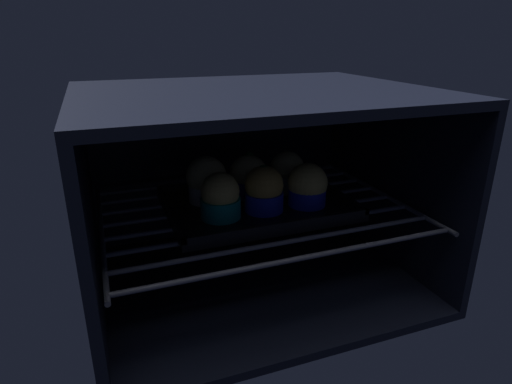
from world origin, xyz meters
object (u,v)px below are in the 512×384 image
object	(u,v)px
muffin_row0_col1	(265,190)
muffin_row1_col0	(207,180)
muffin_row1_col2	(287,173)
baking_tray	(256,205)
muffin_row0_col0	(220,197)
muffin_row0_col2	(307,187)
muffin_row1_col1	(249,177)

from	to	relation	value
muffin_row0_col1	muffin_row1_col0	distance (cm)	11.45
muffin_row1_col0	muffin_row1_col2	size ratio (longest dim) A/B	1.09
muffin_row0_col1	muffin_row1_col0	size ratio (longest dim) A/B	0.97
muffin_row0_col1	muffin_row1_col0	world-z (taller)	muffin_row1_col0
baking_tray	muffin_row0_col0	xyz separation A→B (cm)	(-7.86, -4.17, 4.08)
muffin_row0_col1	muffin_row1_col2	bearing A→B (deg)	45.85
muffin_row0_col0	muffin_row0_col2	distance (cm)	16.07
muffin_row0_col1	muffin_row1_col1	size ratio (longest dim) A/B	0.99
muffin_row0_col0	muffin_row1_col0	distance (cm)	8.23
baking_tray	muffin_row1_col2	bearing A→B (deg)	27.68
muffin_row0_col1	muffin_row0_col0	bearing A→B (deg)	-178.12
muffin_row1_col1	muffin_row1_col0	bearing A→B (deg)	-179.48
muffin_row0_col2	baking_tray	bearing A→B (deg)	153.18
muffin_row0_col0	muffin_row1_col0	world-z (taller)	muffin_row1_col0
muffin_row1_col2	muffin_row0_col1	bearing A→B (deg)	-134.15
muffin_row1_col0	muffin_row1_col1	bearing A→B (deg)	0.52
muffin_row0_col0	muffin_row1_col2	bearing A→B (deg)	27.81
muffin_row0_col2	muffin_row1_col1	xyz separation A→B (cm)	(-8.01, 8.28, 0.15)
muffin_row1_col0	muffin_row1_col1	distance (cm)	8.30
muffin_row0_col2	muffin_row1_col0	bearing A→B (deg)	153.29
muffin_row0_col0	muffin_row0_col2	size ratio (longest dim) A/B	1.02
muffin_row1_col1	muffin_row0_col2	bearing A→B (deg)	-45.94
muffin_row0_col2	muffin_row1_col0	world-z (taller)	muffin_row1_col0
muffin_row0_col0	muffin_row1_col0	xyz separation A→B (cm)	(-0.23, 8.22, 0.34)
muffin_row1_col2	muffin_row0_col2	bearing A→B (deg)	-88.75
muffin_row1_col0	muffin_row1_col1	size ratio (longest dim) A/B	1.02
baking_tray	muffin_row1_col0	world-z (taller)	muffin_row1_col0
muffin_row0_col0	muffin_row1_col1	xyz separation A→B (cm)	(8.06, 8.29, -0.02)
muffin_row0_col2	muffin_row1_col0	distance (cm)	18.26
baking_tray	muffin_row0_col0	distance (cm)	9.79
muffin_row0_col2	muffin_row1_col2	distance (cm)	8.37
muffin_row1_col0	muffin_row1_col2	world-z (taller)	muffin_row1_col0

